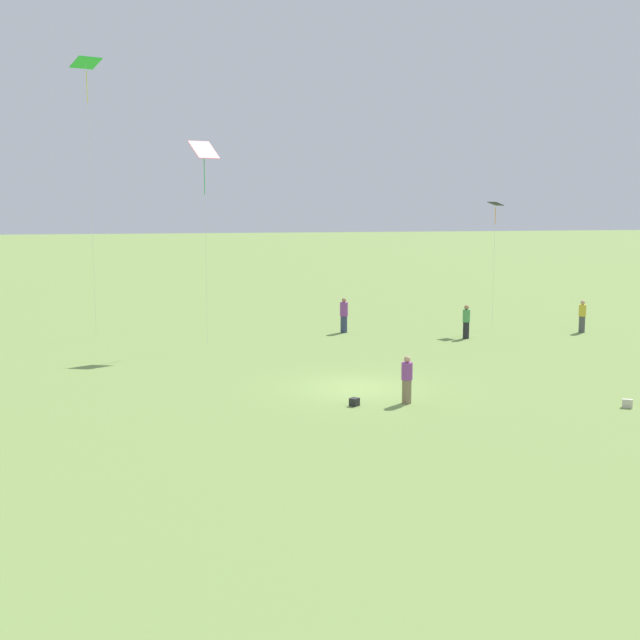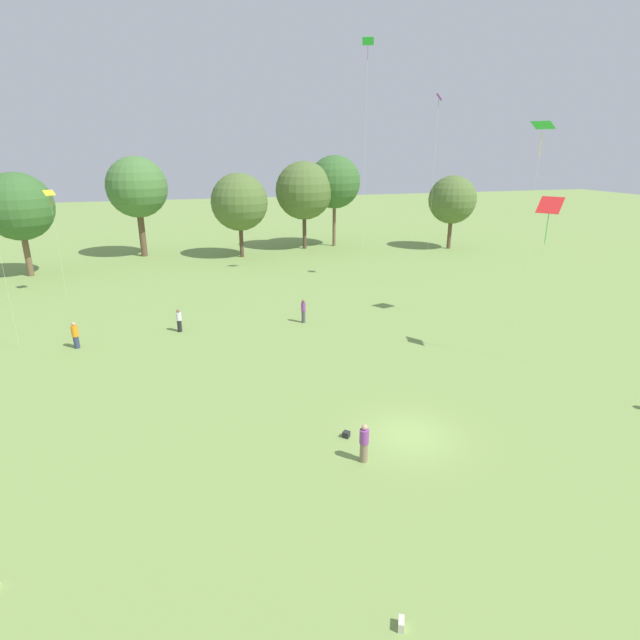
{
  "view_description": "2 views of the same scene",
  "coord_description": "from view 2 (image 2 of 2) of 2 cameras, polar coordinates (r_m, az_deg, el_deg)",
  "views": [
    {
      "loc": [
        -33.16,
        6.38,
        7.69
      ],
      "look_at": [
        -2.0,
        1.8,
        3.0
      ],
      "focal_mm": 50.0,
      "sensor_mm": 36.0,
      "label": 1
    },
    {
      "loc": [
        -9.45,
        -17.94,
        12.42
      ],
      "look_at": [
        -2.77,
        5.1,
        4.19
      ],
      "focal_mm": 28.0,
      "sensor_mm": 36.0,
      "label": 2
    }
  ],
  "objects": [
    {
      "name": "ground_plane",
      "position": [
        23.77,
        10.13,
        -12.88
      ],
      "size": [
        240.0,
        240.0,
        0.0
      ],
      "primitive_type": "plane",
      "color": "#7A994C"
    },
    {
      "name": "tree_0",
      "position": [
        58.75,
        -31.23,
        11.0
      ],
      "size": [
        6.65,
        6.65,
        10.36
      ],
      "color": "brown",
      "rests_on": "ground_plane"
    },
    {
      "name": "tree_1",
      "position": [
        64.26,
        -20.2,
        14.02
      ],
      "size": [
        7.03,
        7.03,
        11.71
      ],
      "color": "brown",
      "rests_on": "ground_plane"
    },
    {
      "name": "tree_2",
      "position": [
        60.94,
        -9.2,
        13.16
      ],
      "size": [
        6.68,
        6.68,
        9.87
      ],
      "color": "brown",
      "rests_on": "ground_plane"
    },
    {
      "name": "tree_3",
      "position": [
        65.54,
        -1.84,
        14.55
      ],
      "size": [
        7.27,
        7.27,
        11.06
      ],
      "color": "brown",
      "rests_on": "ground_plane"
    },
    {
      "name": "tree_4",
      "position": [
        67.44,
        1.67,
        15.47
      ],
      "size": [
        6.76,
        6.76,
        11.73
      ],
      "color": "brown",
      "rests_on": "ground_plane"
    },
    {
      "name": "tree_5",
      "position": [
        67.79,
        14.89,
        13.13
      ],
      "size": [
        6.05,
        6.05,
        9.31
      ],
      "color": "brown",
      "rests_on": "ground_plane"
    },
    {
      "name": "person_0",
      "position": [
        37.43,
        -1.91,
        1.05
      ],
      "size": [
        0.47,
        0.47,
        1.81
      ],
      "rotation": [
        0.0,
        0.0,
        5.29
      ],
      "color": "#4C4C51",
      "rests_on": "ground_plane"
    },
    {
      "name": "person_2",
      "position": [
        36.34,
        -26.18,
        -1.58
      ],
      "size": [
        0.59,
        0.59,
        1.79
      ],
      "rotation": [
        0.0,
        0.0,
        0.74
      ],
      "color": "#333D5B",
      "rests_on": "ground_plane"
    },
    {
      "name": "person_3",
      "position": [
        36.98,
        -15.81,
        -0.06
      ],
      "size": [
        0.49,
        0.49,
        1.67
      ],
      "rotation": [
        0.0,
        0.0,
        1.18
      ],
      "color": "#232328",
      "rests_on": "ground_plane"
    },
    {
      "name": "person_5",
      "position": [
        21.39,
        5.06,
        -13.85
      ],
      "size": [
        0.57,
        0.57,
        1.73
      ],
      "rotation": [
        0.0,
        0.0,
        5.44
      ],
      "color": "#847056",
      "rests_on": "ground_plane"
    },
    {
      "name": "kite_1",
      "position": [
        47.18,
        13.31,
        21.83
      ],
      "size": [
        0.62,
        0.77,
        16.88
      ],
      "rotation": [
        0.0,
        0.0,
        0.48
      ],
      "color": "purple",
      "rests_on": "ground_plane"
    },
    {
      "name": "kite_2",
      "position": [
        31.11,
        24.75,
        11.42
      ],
      "size": [
        1.46,
        1.54,
        9.91
      ],
      "rotation": [
        0.0,
        0.0,
        4.53
      ],
      "color": "red",
      "rests_on": "ground_plane"
    },
    {
      "name": "kite_4",
      "position": [
        37.58,
        24.07,
        19.09
      ],
      "size": [
        1.71,
        1.73,
        14.12
      ],
      "rotation": [
        0.0,
        0.0,
        1.34
      ],
      "color": "green",
      "rests_on": "ground_plane"
    },
    {
      "name": "kite_5",
      "position": [
        48.28,
        -28.49,
        12.22
      ],
      "size": [
        1.04,
        1.0,
        9.19
      ],
      "rotation": [
        0.0,
        0.0,
        6.0
      ],
      "color": "yellow",
      "rests_on": "ground_plane"
    },
    {
      "name": "kite_6",
      "position": [
        47.86,
        5.47,
        27.69
      ],
      "size": [
        1.21,
        1.14,
        21.24
      ],
      "rotation": [
        0.0,
        0.0,
        1.97
      ],
      "color": "green",
      "rests_on": "ground_plane"
    },
    {
      "name": "picnic_bag_0",
      "position": [
        23.27,
        3.01,
        -12.93
      ],
      "size": [
        0.41,
        0.41,
        0.28
      ],
      "rotation": [
        0.0,
        0.0,
        2.38
      ],
      "color": "#262628",
      "rests_on": "ground_plane"
    },
    {
      "name": "picnic_bag_2",
      "position": [
        16.08,
        9.26,
        -31.07
      ],
      "size": [
        0.31,
        0.39,
        0.31
      ],
      "rotation": [
        0.0,
        0.0,
        1.1
      ],
      "color": "beige",
      "rests_on": "ground_plane"
    }
  ]
}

